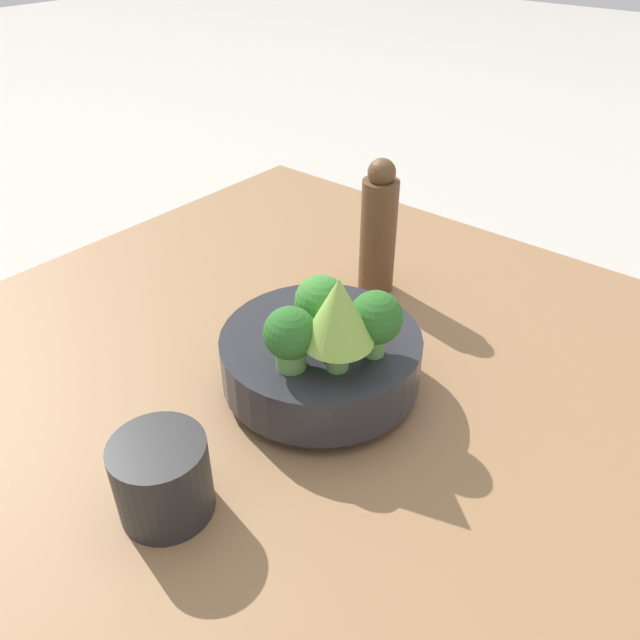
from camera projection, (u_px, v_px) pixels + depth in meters
name	position (u px, v px, depth m)	size (l,w,h in m)	color
ground_plane	(335.00, 397.00, 0.71)	(6.00, 6.00, 0.00)	#ADA89E
table	(335.00, 386.00, 0.70)	(0.96, 0.86, 0.03)	olive
bowl	(320.00, 358.00, 0.65)	(0.21, 0.21, 0.07)	#28282D
broccoli_floret_left	(376.00, 319.00, 0.59)	(0.05, 0.05, 0.07)	#6BA34C
broccoli_floret_back	(290.00, 336.00, 0.58)	(0.05, 0.05, 0.06)	#609347
romanesco_piece_far	(338.00, 313.00, 0.56)	(0.07, 0.07, 0.10)	#609347
broccoli_floret_center	(320.00, 304.00, 0.61)	(0.05, 0.05, 0.07)	#6BA34C
cup	(160.00, 476.00, 0.52)	(0.08, 0.08, 0.08)	black
pepper_mill	(378.00, 230.00, 0.79)	(0.05, 0.05, 0.18)	brown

